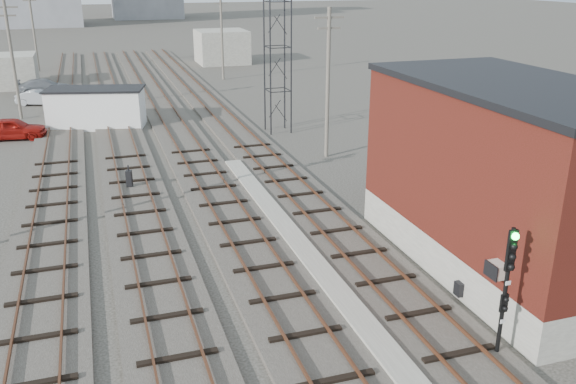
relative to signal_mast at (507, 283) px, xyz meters
name	(u,v)px	position (x,y,z in m)	size (l,w,h in m)	color
ground	(160,80)	(-3.70, 53.22, -2.51)	(320.00, 320.00, 0.00)	#282621
track_right	(225,121)	(-1.20, 32.22, -2.41)	(3.20, 90.00, 0.39)	#332D28
track_mid_right	(173,124)	(-5.20, 32.22, -2.41)	(3.20, 90.00, 0.39)	#332D28
track_mid_left	(118,128)	(-9.20, 32.22, -2.41)	(3.20, 90.00, 0.39)	#332D28
track_left	(60,133)	(-13.20, 32.22, -2.41)	(3.20, 90.00, 0.39)	#332D28
platform_curb	(314,265)	(-3.20, 7.22, -2.38)	(0.90, 28.00, 0.26)	gray
brick_building	(508,178)	(3.80, 5.22, 1.11)	(6.54, 12.20, 7.22)	gray
lattice_tower	(277,24)	(1.80, 28.22, 4.99)	(1.60, 1.60, 15.00)	black
utility_pole_left_b	(12,57)	(-16.20, 38.22, 2.28)	(1.80, 0.24, 9.00)	#595147
utility_pole_left_c	(33,28)	(-16.20, 63.22, 2.28)	(1.80, 0.24, 9.00)	#595147
utility_pole_right_a	(328,80)	(2.80, 21.22, 2.28)	(1.80, 0.24, 9.00)	#595147
utility_pole_right_b	(222,33)	(2.80, 51.22, 2.28)	(1.80, 0.24, 9.00)	#595147
shed_right	(222,47)	(5.30, 63.22, -0.51)	(6.00, 6.00, 4.00)	gray
signal_mast	(507,283)	(0.00, 0.00, 0.00)	(0.40, 0.42, 4.23)	gray
switch_stand	(129,179)	(-9.37, 18.69, -1.92)	(0.37, 0.37, 1.27)	black
site_trailer	(96,108)	(-10.54, 33.51, -1.04)	(7.45, 4.60, 2.92)	white
car_red	(12,129)	(-16.20, 31.77, -1.76)	(1.77, 4.41, 1.50)	maroon
car_silver	(39,98)	(-15.08, 43.31, -1.89)	(1.33, 3.82, 1.26)	#A0A3A7
car_grey	(45,87)	(-14.85, 48.38, -1.80)	(1.99, 4.90, 1.42)	slate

